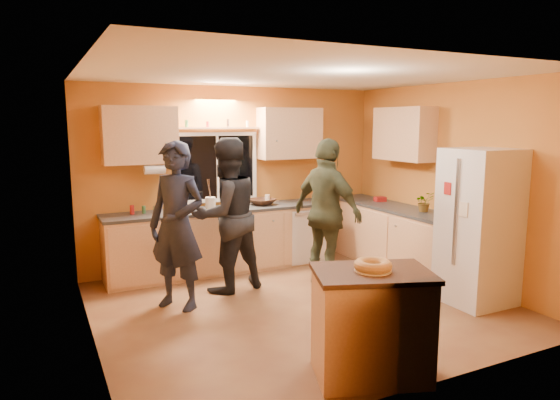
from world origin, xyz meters
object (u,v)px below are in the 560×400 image
person_center (226,215)px  island (371,323)px  person_right (327,213)px  refrigerator (479,227)px  person_left (177,226)px

person_center → island: bearing=84.1°
person_right → refrigerator: bearing=-151.1°
island → person_center: person_center is taller
refrigerator → person_left: person_left is taller
refrigerator → person_center: bearing=145.4°
person_left → person_center: person_center is taller
refrigerator → person_left: (-3.16, 1.38, 0.05)m
refrigerator → person_center: person_center is taller
person_center → person_right: person_center is taller
island → person_right: 2.43m
refrigerator → person_right: (-1.23, 1.32, 0.05)m
refrigerator → island: refrigerator is taller
person_right → person_center: bearing=59.2°
person_left → person_center: (0.70, 0.32, 0.01)m
island → person_right: person_right is taller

